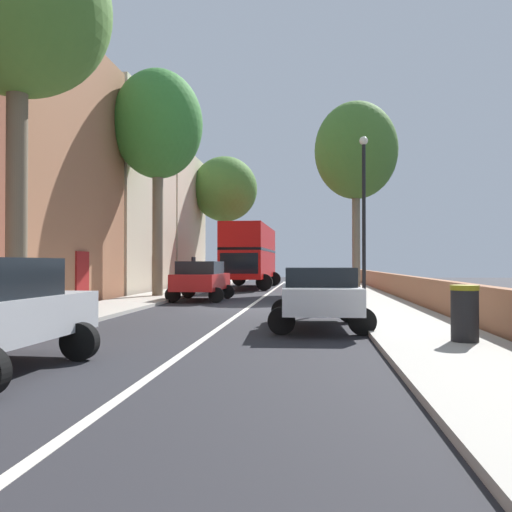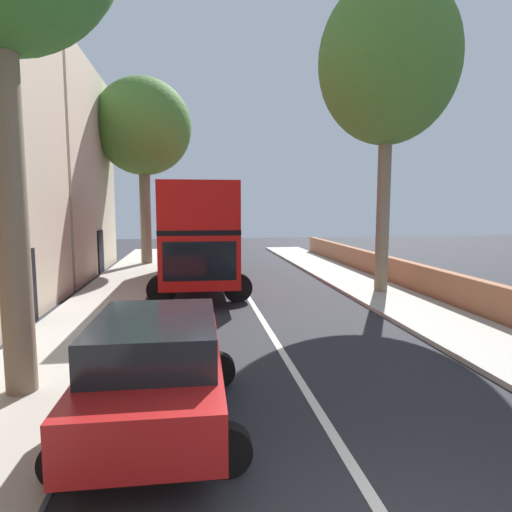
{
  "view_description": "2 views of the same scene",
  "coord_description": "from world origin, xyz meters",
  "px_view_note": "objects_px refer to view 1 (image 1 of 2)",
  "views": [
    {
      "loc": [
        2.32,
        -19.36,
        1.65
      ],
      "look_at": [
        -0.55,
        7.85,
        2.02
      ],
      "focal_mm": 36.72,
      "sensor_mm": 36.0,
      "label": 1
    },
    {
      "loc": [
        -1.95,
        -2.94,
        3.27
      ],
      "look_at": [
        0.36,
        12.93,
        1.44
      ],
      "focal_mm": 30.46,
      "sensor_mm": 36.0,
      "label": 2
    }
  ],
  "objects_px": {
    "street_tree_left_2": "(18,9)",
    "parked_car_white_right_1": "(318,293)",
    "street_tree_left_4": "(225,190)",
    "litter_bin_right": "(465,313)",
    "street_tree_left_0": "(158,126)",
    "double_decker_bus": "(250,252)",
    "lamppost_right": "(364,206)",
    "parked_car_red_left_2": "(201,278)",
    "street_tree_right_1": "(356,151)"
  },
  "relations": [
    {
      "from": "parked_car_white_right_1",
      "to": "parked_car_red_left_2",
      "type": "xyz_separation_m",
      "value": [
        -5.0,
        9.34,
        0.08
      ]
    },
    {
      "from": "parked_car_white_right_1",
      "to": "street_tree_left_4",
      "type": "relative_size",
      "value": 0.43
    },
    {
      "from": "double_decker_bus",
      "to": "street_tree_left_4",
      "type": "xyz_separation_m",
      "value": [
        -2.82,
        6.65,
        5.13
      ]
    },
    {
      "from": "parked_car_red_left_2",
      "to": "street_tree_left_0",
      "type": "distance_m",
      "value": 7.71
    },
    {
      "from": "parked_car_red_left_2",
      "to": "street_tree_left_0",
      "type": "relative_size",
      "value": 0.4
    },
    {
      "from": "street_tree_left_4",
      "to": "litter_bin_right",
      "type": "xyz_separation_m",
      "value": [
        9.82,
        -30.53,
        -6.81
      ]
    },
    {
      "from": "parked_car_white_right_1",
      "to": "double_decker_bus",
      "type": "bearing_deg",
      "value": 101.25
    },
    {
      "from": "street_tree_left_2",
      "to": "lamppost_right",
      "type": "relative_size",
      "value": 1.61
    },
    {
      "from": "double_decker_bus",
      "to": "parked_car_white_right_1",
      "type": "relative_size",
      "value": 2.34
    },
    {
      "from": "double_decker_bus",
      "to": "litter_bin_right",
      "type": "bearing_deg",
      "value": -73.66
    },
    {
      "from": "double_decker_bus",
      "to": "street_tree_right_1",
      "type": "height_order",
      "value": "street_tree_right_1"
    },
    {
      "from": "street_tree_left_0",
      "to": "litter_bin_right",
      "type": "xyz_separation_m",
      "value": [
        10.2,
        -13.51,
        -7.49
      ]
    },
    {
      "from": "street_tree_right_1",
      "to": "street_tree_left_4",
      "type": "height_order",
      "value": "street_tree_right_1"
    },
    {
      "from": "parked_car_white_right_1",
      "to": "lamppost_right",
      "type": "distance_m",
      "value": 7.47
    },
    {
      "from": "double_decker_bus",
      "to": "lamppost_right",
      "type": "bearing_deg",
      "value": -67.49
    },
    {
      "from": "street_tree_left_0",
      "to": "parked_car_red_left_2",
      "type": "bearing_deg",
      "value": -30.32
    },
    {
      "from": "street_tree_left_4",
      "to": "lamppost_right",
      "type": "distance_m",
      "value": 23.19
    },
    {
      "from": "lamppost_right",
      "to": "litter_bin_right",
      "type": "bearing_deg",
      "value": -83.93
    },
    {
      "from": "street_tree_left_0",
      "to": "street_tree_left_4",
      "type": "relative_size",
      "value": 1.07
    },
    {
      "from": "street_tree_left_0",
      "to": "street_tree_right_1",
      "type": "relative_size",
      "value": 0.96
    },
    {
      "from": "parked_car_red_left_2",
      "to": "litter_bin_right",
      "type": "distance_m",
      "value": 14.4
    },
    {
      "from": "parked_car_red_left_2",
      "to": "street_tree_right_1",
      "type": "bearing_deg",
      "value": 50.06
    },
    {
      "from": "double_decker_bus",
      "to": "lamppost_right",
      "type": "relative_size",
      "value": 1.6
    },
    {
      "from": "litter_bin_right",
      "to": "lamppost_right",
      "type": "bearing_deg",
      "value": 96.07
    },
    {
      "from": "litter_bin_right",
      "to": "street_tree_left_0",
      "type": "bearing_deg",
      "value": 127.07
    },
    {
      "from": "double_decker_bus",
      "to": "street_tree_left_2",
      "type": "xyz_separation_m",
      "value": [
        -3.24,
        -22.22,
        5.62
      ]
    },
    {
      "from": "street_tree_right_1",
      "to": "double_decker_bus",
      "type": "bearing_deg",
      "value": 157.15
    },
    {
      "from": "street_tree_right_1",
      "to": "street_tree_left_2",
      "type": "height_order",
      "value": "street_tree_right_1"
    },
    {
      "from": "parked_car_red_left_2",
      "to": "lamppost_right",
      "type": "relative_size",
      "value": 0.68
    },
    {
      "from": "litter_bin_right",
      "to": "double_decker_bus",
      "type": "bearing_deg",
      "value": 106.34
    },
    {
      "from": "parked_car_white_right_1",
      "to": "litter_bin_right",
      "type": "height_order",
      "value": "parked_car_white_right_1"
    },
    {
      "from": "parked_car_red_left_2",
      "to": "street_tree_left_0",
      "type": "xyz_separation_m",
      "value": [
        -2.4,
        1.4,
        7.19
      ]
    },
    {
      "from": "parked_car_white_right_1",
      "to": "litter_bin_right",
      "type": "bearing_deg",
      "value": -44.64
    },
    {
      "from": "lamppost_right",
      "to": "double_decker_bus",
      "type": "bearing_deg",
      "value": 112.51
    },
    {
      "from": "parked_car_white_right_1",
      "to": "street_tree_left_2",
      "type": "height_order",
      "value": "street_tree_left_2"
    },
    {
      "from": "lamppost_right",
      "to": "litter_bin_right",
      "type": "xyz_separation_m",
      "value": [
        1.0,
        -9.4,
        -3.13
      ]
    },
    {
      "from": "double_decker_bus",
      "to": "street_tree_left_4",
      "type": "bearing_deg",
      "value": 113.01
    },
    {
      "from": "street_tree_left_2",
      "to": "parked_car_white_right_1",
      "type": "bearing_deg",
      "value": 8.39
    },
    {
      "from": "street_tree_left_4",
      "to": "litter_bin_right",
      "type": "height_order",
      "value": "street_tree_left_4"
    },
    {
      "from": "street_tree_left_4",
      "to": "street_tree_left_2",
      "type": "bearing_deg",
      "value": -90.83
    },
    {
      "from": "parked_car_white_right_1",
      "to": "parked_car_red_left_2",
      "type": "bearing_deg",
      "value": 118.18
    },
    {
      "from": "street_tree_right_1",
      "to": "street_tree_left_4",
      "type": "distance_m",
      "value": 13.46
    },
    {
      "from": "street_tree_left_4",
      "to": "street_tree_right_1",
      "type": "bearing_deg",
      "value": -44.85
    },
    {
      "from": "parked_car_white_right_1",
      "to": "lamppost_right",
      "type": "relative_size",
      "value": 0.68
    },
    {
      "from": "street_tree_right_1",
      "to": "litter_bin_right",
      "type": "height_order",
      "value": "street_tree_right_1"
    },
    {
      "from": "parked_car_white_right_1",
      "to": "street_tree_left_0",
      "type": "distance_m",
      "value": 14.93
    },
    {
      "from": "litter_bin_right",
      "to": "street_tree_right_1",
      "type": "bearing_deg",
      "value": 90.82
    },
    {
      "from": "street_tree_right_1",
      "to": "lamppost_right",
      "type": "xyz_separation_m",
      "value": [
        -0.7,
        -11.65,
        -4.53
      ]
    },
    {
      "from": "parked_car_white_right_1",
      "to": "street_tree_left_0",
      "type": "relative_size",
      "value": 0.4
    },
    {
      "from": "street_tree_left_0",
      "to": "street_tree_left_4",
      "type": "distance_m",
      "value": 17.04
    }
  ]
}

